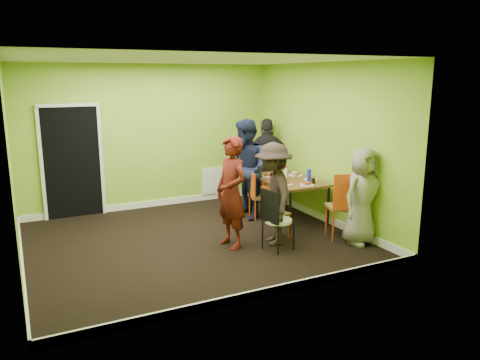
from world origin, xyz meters
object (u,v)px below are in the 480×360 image
at_px(chair_front_end, 344,202).
at_px(person_front_end, 362,196).
at_px(dining_table, 288,182).
at_px(chair_back_end, 269,174).
at_px(easel, 260,160).
at_px(orange_bottle, 278,174).
at_px(person_back_end, 268,161).
at_px(person_left_near, 273,194).
at_px(chair_bentwood, 275,217).
at_px(thermos, 286,174).
at_px(person_standing, 231,192).
at_px(person_left_far, 246,169).
at_px(chair_left_near, 273,210).
at_px(blue_bottle, 309,175).
at_px(chair_left_far, 257,193).

bearing_deg(chair_front_end, person_front_end, -39.98).
height_order(dining_table, person_front_end, person_front_end).
distance_m(chair_back_end, easel, 0.53).
bearing_deg(orange_bottle, dining_table, -73.99).
distance_m(dining_table, orange_bottle, 0.27).
bearing_deg(person_back_end, person_left_near, 86.06).
bearing_deg(easel, dining_table, -98.80).
bearing_deg(person_front_end, chair_bentwood, 159.17).
distance_m(chair_back_end, orange_bottle, 0.83).
height_order(dining_table, orange_bottle, orange_bottle).
bearing_deg(person_left_near, chair_back_end, 165.89).
distance_m(thermos, person_back_end, 1.31).
height_order(easel, thermos, easel).
relative_size(orange_bottle, person_left_near, 0.05).
xyz_separation_m(orange_bottle, person_standing, (-1.46, -1.07, 0.06)).
bearing_deg(person_left_far, chair_back_end, 125.11).
bearing_deg(chair_back_end, person_left_near, 42.59).
xyz_separation_m(easel, person_left_far, (-0.89, -1.10, 0.07)).
bearing_deg(chair_left_near, thermos, 119.31).
bearing_deg(dining_table, blue_bottle, -56.34).
bearing_deg(person_back_end, thermos, 98.12).
relative_size(person_left_far, person_left_near, 1.14).
xyz_separation_m(chair_bentwood, person_front_end, (1.36, -0.33, 0.24)).
height_order(dining_table, person_left_far, person_left_far).
bearing_deg(chair_left_far, orange_bottle, 92.77).
xyz_separation_m(chair_left_far, person_standing, (-1.03, -1.10, 0.36)).
bearing_deg(chair_bentwood, chair_left_far, 147.36).
height_order(chair_bentwood, person_back_end, person_back_end).
xyz_separation_m(dining_table, blue_bottle, (0.22, -0.33, 0.16)).
bearing_deg(chair_bentwood, person_standing, -145.11).
distance_m(chair_bentwood, person_front_end, 1.42).
xyz_separation_m(easel, person_standing, (-1.76, -2.33, 0.01)).
bearing_deg(chair_front_end, person_left_near, -176.38).
distance_m(chair_left_near, easel, 2.54).
distance_m(chair_front_end, person_back_end, 2.55).
bearing_deg(person_standing, person_left_near, 63.97).
distance_m(thermos, orange_bottle, 0.31).
xyz_separation_m(dining_table, person_back_end, (0.25, 1.21, 0.17)).
xyz_separation_m(easel, person_front_end, (0.11, -3.10, -0.08)).
distance_m(person_left_near, person_front_end, 1.37).
relative_size(chair_left_near, person_left_far, 0.47).
bearing_deg(chair_bentwood, person_left_far, 153.57).
bearing_deg(person_left_far, person_left_near, -10.98).
distance_m(thermos, person_front_end, 1.60).
distance_m(chair_left_near, person_front_end, 1.40).
relative_size(dining_table, chair_front_end, 1.37).
bearing_deg(person_back_end, chair_back_end, 93.65).
bearing_deg(person_left_near, person_left_far, -175.72).
distance_m(chair_left_far, chair_back_end, 1.02).
bearing_deg(orange_bottle, person_left_far, 165.00).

